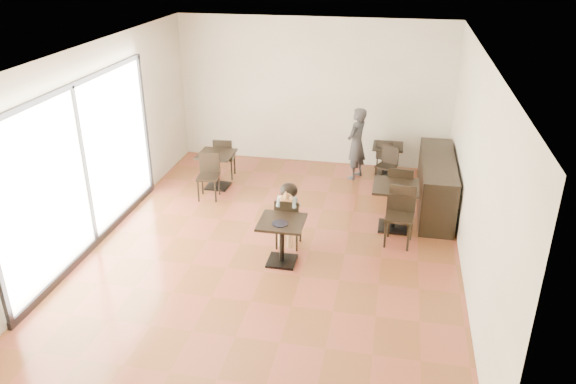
% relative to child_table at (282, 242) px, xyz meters
% --- Properties ---
extents(floor, '(6.00, 8.00, 0.01)m').
position_rel_child_table_xyz_m(floor, '(-0.22, 0.44, -0.37)').
color(floor, brown).
rests_on(floor, ground).
extents(ceiling, '(6.00, 8.00, 0.01)m').
position_rel_child_table_xyz_m(ceiling, '(-0.22, 0.44, 2.83)').
color(ceiling, white).
rests_on(ceiling, floor).
extents(wall_back, '(6.00, 0.01, 3.20)m').
position_rel_child_table_xyz_m(wall_back, '(-0.22, 4.44, 1.23)').
color(wall_back, silver).
rests_on(wall_back, floor).
extents(wall_front, '(6.00, 0.01, 3.20)m').
position_rel_child_table_xyz_m(wall_front, '(-0.22, -3.56, 1.23)').
color(wall_front, silver).
rests_on(wall_front, floor).
extents(wall_left, '(0.01, 8.00, 3.20)m').
position_rel_child_table_xyz_m(wall_left, '(-3.22, 0.44, 1.23)').
color(wall_left, silver).
rests_on(wall_left, floor).
extents(wall_right, '(0.01, 8.00, 3.20)m').
position_rel_child_table_xyz_m(wall_right, '(2.78, 0.44, 1.23)').
color(wall_right, silver).
rests_on(wall_right, floor).
extents(storefront_window, '(0.04, 4.50, 2.60)m').
position_rel_child_table_xyz_m(storefront_window, '(-3.19, -0.06, 1.03)').
color(storefront_window, white).
rests_on(storefront_window, floor).
extents(child_table, '(0.70, 0.70, 0.74)m').
position_rel_child_table_xyz_m(child_table, '(0.00, 0.00, 0.00)').
color(child_table, black).
rests_on(child_table, floor).
extents(child_chair, '(0.40, 0.40, 0.89)m').
position_rel_child_table_xyz_m(child_chair, '(0.00, 0.55, 0.07)').
color(child_chair, black).
rests_on(child_chair, floor).
extents(child, '(0.40, 0.56, 1.11)m').
position_rel_child_table_xyz_m(child, '(0.00, 0.55, 0.19)').
color(child, slate).
rests_on(child, child_chair).
extents(plate, '(0.25, 0.25, 0.01)m').
position_rel_child_table_xyz_m(plate, '(0.00, -0.10, 0.38)').
color(plate, black).
rests_on(plate, child_table).
extents(pizza_slice, '(0.26, 0.20, 0.06)m').
position_rel_child_table_xyz_m(pizza_slice, '(0.00, 0.36, 0.60)').
color(pizza_slice, tan).
rests_on(pizza_slice, child).
extents(adult_patron, '(0.56, 0.66, 1.53)m').
position_rel_child_table_xyz_m(adult_patron, '(0.83, 3.66, 0.40)').
color(adult_patron, '#37383C').
rests_on(adult_patron, floor).
extents(cafe_table_mid, '(0.87, 0.87, 0.82)m').
position_rel_child_table_xyz_m(cafe_table_mid, '(1.69, 1.50, 0.04)').
color(cafe_table_mid, black).
rests_on(cafe_table_mid, floor).
extents(cafe_table_left, '(0.76, 0.76, 0.74)m').
position_rel_child_table_xyz_m(cafe_table_left, '(-1.89, 2.61, 0.00)').
color(cafe_table_left, black).
rests_on(cafe_table_left, floor).
extents(cafe_table_back, '(0.83, 0.83, 0.67)m').
position_rel_child_table_xyz_m(cafe_table_back, '(1.48, 3.94, -0.03)').
color(cafe_table_back, black).
rests_on(cafe_table_back, floor).
extents(chair_mid_a, '(0.50, 0.50, 0.99)m').
position_rel_child_table_xyz_m(chair_mid_a, '(1.79, 2.05, 0.13)').
color(chair_mid_a, black).
rests_on(chair_mid_a, floor).
extents(chair_mid_b, '(0.50, 0.50, 0.99)m').
position_rel_child_table_xyz_m(chair_mid_b, '(1.79, 0.95, 0.13)').
color(chair_mid_b, black).
rests_on(chair_mid_b, floor).
extents(chair_left_a, '(0.44, 0.44, 0.89)m').
position_rel_child_table_xyz_m(chair_left_a, '(-1.89, 3.16, 0.08)').
color(chair_left_a, black).
rests_on(chair_left_a, floor).
extents(chair_left_b, '(0.44, 0.44, 0.89)m').
position_rel_child_table_xyz_m(chair_left_b, '(-1.89, 2.06, 0.08)').
color(chair_left_b, black).
rests_on(chair_left_b, floor).
extents(chair_back_a, '(0.48, 0.48, 0.80)m').
position_rel_child_table_xyz_m(chair_back_a, '(1.48, 3.94, 0.03)').
color(chair_back_a, black).
rests_on(chair_back_a, floor).
extents(chair_back_b, '(0.48, 0.48, 0.80)m').
position_rel_child_table_xyz_m(chair_back_b, '(1.48, 3.41, 0.03)').
color(chair_back_b, black).
rests_on(chair_back_b, floor).
extents(service_counter, '(0.60, 2.40, 1.00)m').
position_rel_child_table_xyz_m(service_counter, '(2.43, 2.44, 0.13)').
color(service_counter, black).
rests_on(service_counter, floor).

